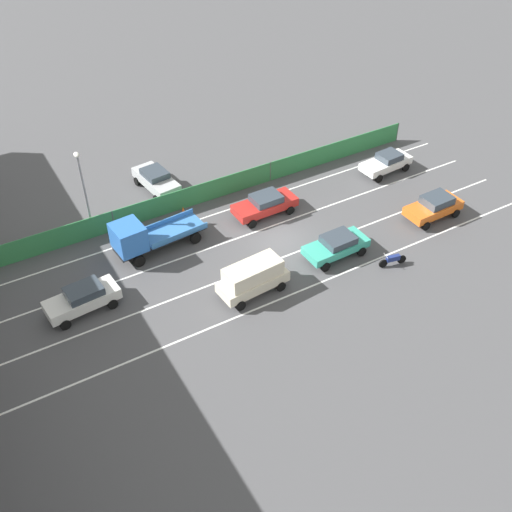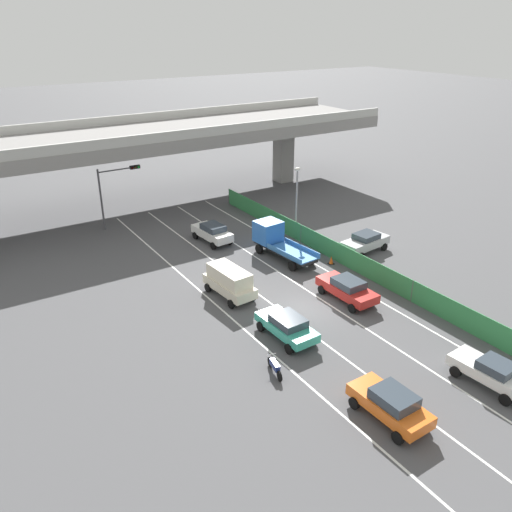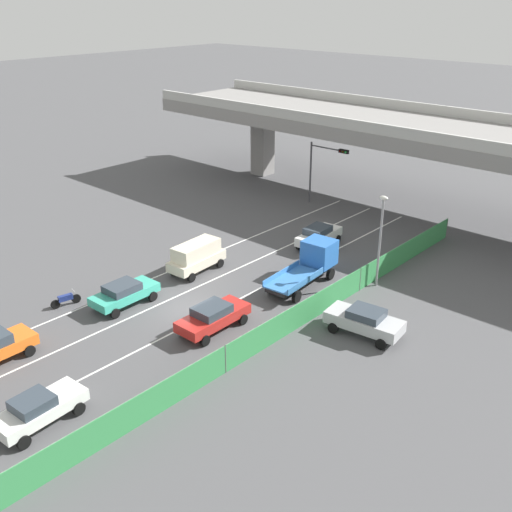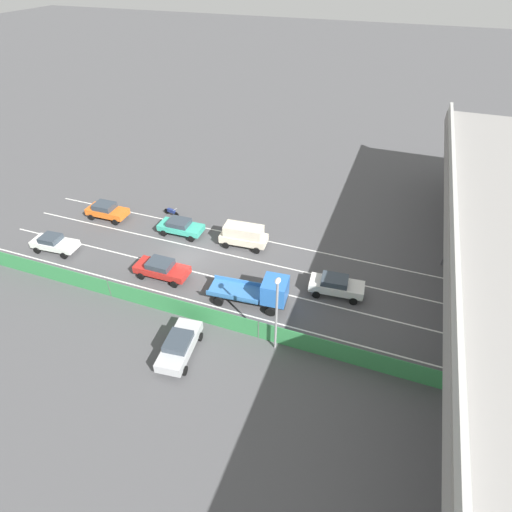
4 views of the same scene
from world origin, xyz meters
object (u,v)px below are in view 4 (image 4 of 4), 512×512
motorcycle (171,212)px  car_hatchback_white (336,285)px  car_sedan_red (162,268)px  traffic_light (455,235)px  car_sedan_white (54,243)px  street_lamp (277,308)px  car_van_cream (244,235)px  car_taxi_orange (107,210)px  flatbed_truck_blue (263,292)px  car_taxi_teal (181,226)px  traffic_cone (201,311)px  parked_wagon_silver (179,345)px

motorcycle → car_hatchback_white: bearing=71.9°
car_sedan_red → traffic_light: (-8.65, 22.54, 3.21)m
car_sedan_white → street_lamp: (3.93, 22.78, 3.07)m
car_van_cream → car_taxi_orange: size_ratio=1.05×
car_taxi_orange → flatbed_truck_blue: flatbed_truck_blue is taller
flatbed_truck_blue → car_sedan_red: bearing=-91.6°
car_taxi_teal → traffic_light: bearing=95.4°
car_taxi_teal → motorcycle: size_ratio=2.29×
car_sedan_red → street_lamp: street_lamp is taller
car_hatchback_white → flatbed_truck_blue: flatbed_truck_blue is taller
car_van_cream → flatbed_truck_blue: flatbed_truck_blue is taller
car_hatchback_white → car_taxi_orange: (-3.38, -24.61, -0.01)m
car_taxi_teal → street_lamp: size_ratio=0.69×
car_sedan_red → flatbed_truck_blue: 9.23m
flatbed_truck_blue → traffic_cone: (2.68, -4.09, -1.03)m
car_sedan_white → flatbed_truck_blue: size_ratio=0.69×
parked_wagon_silver → car_van_cream: bearing=-177.4°
parked_wagon_silver → traffic_cone: parked_wagon_silver is taller
car_sedan_red → car_hatchback_white: (-2.95, 14.36, 0.04)m
flatbed_truck_blue → motorcycle: bearing=-124.6°
flatbed_truck_blue → car_van_cream: bearing=-147.8°
car_sedan_red → car_hatchback_white: size_ratio=1.05×
car_van_cream → traffic_light: traffic_light is taller
car_taxi_orange → traffic_cone: car_taxi_orange is taller
car_sedan_white → traffic_light: 35.09m
car_sedan_white → flatbed_truck_blue: flatbed_truck_blue is taller
flatbed_truck_blue → parked_wagon_silver: bearing=-29.2°
car_taxi_teal → car_van_cream: bearing=92.7°
traffic_cone → flatbed_truck_blue: bearing=123.3°
street_lamp → car_van_cream: bearing=-148.3°
parked_wagon_silver → street_lamp: size_ratio=0.73×
car_van_cream → motorcycle: size_ratio=2.34×
car_taxi_teal → car_taxi_orange: 8.59m
car_sedan_red → motorcycle: 10.01m
car_taxi_orange → parked_wagon_silver: size_ratio=0.92×
car_taxi_orange → street_lamp: (10.41, 21.75, 3.01)m
car_sedan_red → car_taxi_orange: bearing=-121.7°
car_sedan_red → car_hatchback_white: car_hatchback_white is taller
car_taxi_orange → parked_wagon_silver: (13.26, 15.75, -0.01)m
flatbed_truck_blue → traffic_light: traffic_light is taller
car_sedan_red → parked_wagon_silver: 8.84m
car_taxi_teal → traffic_cone: bearing=36.1°
car_sedan_red → traffic_cone: (2.93, 5.13, -0.57)m
car_taxi_orange → street_lamp: street_lamp is taller
parked_wagon_silver → car_sedan_white: bearing=-112.0°
parked_wagon_silver → car_sedan_red: bearing=-141.6°
street_lamp → car_hatchback_white: bearing=157.8°
traffic_light → street_lamp: (12.72, -11.04, -0.17)m
car_taxi_orange → motorcycle: (-2.71, 6.00, -0.46)m
car_sedan_white → traffic_cone: car_sedan_white is taller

